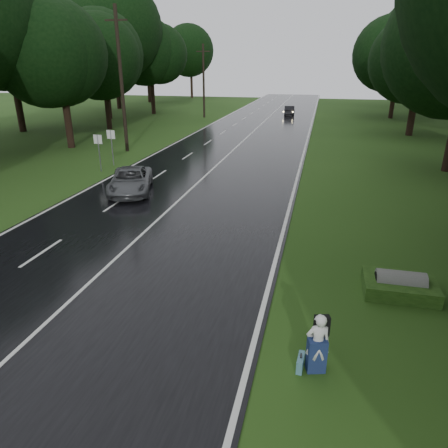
{
  "coord_description": "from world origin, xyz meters",
  "views": [
    {
      "loc": [
        7.05,
        -10.14,
        6.8
      ],
      "look_at": [
        3.73,
        3.91,
        1.1
      ],
      "focal_mm": 32.71,
      "sensor_mm": 36.0,
      "label": 1
    }
  ],
  "objects": [
    {
      "name": "suitcase",
      "position": [
        7.03,
        -2.13,
        0.17
      ],
      "size": [
        0.18,
        0.5,
        0.35
      ],
      "primitive_type": "cube",
      "rotation": [
        0.0,
        0.0,
        6.2
      ],
      "color": "teal",
      "rests_on": "ground"
    },
    {
      "name": "tree_left_e",
      "position": [
        -15.82,
        31.6,
        0.0
      ],
      "size": [
        8.08,
        8.08,
        12.63
      ],
      "primitive_type": null,
      "color": "black",
      "rests_on": "ground"
    },
    {
      "name": "hitchhiker",
      "position": [
        7.38,
        -2.08,
        0.72
      ],
      "size": [
        0.65,
        0.61,
        1.55
      ],
      "color": "silver",
      "rests_on": "ground"
    },
    {
      "name": "tree_right_f",
      "position": [
        15.79,
        48.9,
        0.0
      ],
      "size": [
        8.4,
        8.4,
        13.13
      ],
      "primitive_type": null,
      "color": "black",
      "rests_on": "ground"
    },
    {
      "name": "tree_left_f",
      "position": [
        -16.74,
        46.51,
        0.0
      ],
      "size": [
        9.47,
        9.47,
        14.8
      ],
      "primitive_type": null,
      "color": "black",
      "rests_on": "ground"
    },
    {
      "name": "road_sign_a",
      "position": [
        -7.2,
        14.14,
        0.0
      ],
      "size": [
        0.59,
        0.1,
        2.44
      ],
      "primitive_type": null,
      "color": "white",
      "rests_on": "ground"
    },
    {
      "name": "far_car",
      "position": [
        2.41,
        49.27,
        0.67
      ],
      "size": [
        1.74,
        3.93,
        1.25
      ],
      "primitive_type": "imported",
      "rotation": [
        0.0,
        0.0,
        3.25
      ],
      "color": "black",
      "rests_on": "road"
    },
    {
      "name": "grey_car",
      "position": [
        -3.1,
        10.14,
        0.7
      ],
      "size": [
        3.62,
        5.2,
        1.32
      ],
      "primitive_type": "imported",
      "rotation": [
        0.0,
        0.0,
        0.33
      ],
      "color": "#505255",
      "rests_on": "road"
    },
    {
      "name": "tree_right_e",
      "position": [
        15.69,
        34.78,
        0.0
      ],
      "size": [
        7.72,
        7.72,
        12.06
      ],
      "primitive_type": null,
      "color": "black",
      "rests_on": "ground"
    },
    {
      "name": "lane_center",
      "position": [
        0.0,
        20.0,
        0.04
      ],
      "size": [
        0.12,
        140.0,
        0.01
      ],
      "primitive_type": "cube",
      "color": "silver",
      "rests_on": "road"
    },
    {
      "name": "ground",
      "position": [
        0.0,
        0.0,
        0.0
      ],
      "size": [
        160.0,
        160.0,
        0.0
      ],
      "primitive_type": "plane",
      "color": "#274A16",
      "rests_on": "ground"
    },
    {
      "name": "road_sign_b",
      "position": [
        -7.2,
        15.92,
        0.0
      ],
      "size": [
        0.6,
        0.1,
        2.48
      ],
      "primitive_type": null,
      "color": "white",
      "rests_on": "ground"
    },
    {
      "name": "road",
      "position": [
        0.0,
        20.0,
        0.02
      ],
      "size": [
        12.0,
        140.0,
        0.04
      ],
      "primitive_type": "cube",
      "color": "black",
      "rests_on": "ground"
    },
    {
      "name": "culvert",
      "position": [
        9.87,
        2.12,
        0.0
      ],
      "size": [
        1.48,
        0.74,
        0.74
      ],
      "primitive_type": "cylinder",
      "rotation": [
        0.0,
        1.57,
        0.0
      ],
      "color": "slate",
      "rests_on": "ground"
    },
    {
      "name": "utility_pole_far",
      "position": [
        -8.5,
        44.14,
        0.0
      ],
      "size": [
        1.8,
        0.28,
        9.11
      ],
      "primitive_type": null,
      "color": "black",
      "rests_on": "ground"
    },
    {
      "name": "utility_pole_mid",
      "position": [
        -8.5,
        20.81,
        0.0
      ],
      "size": [
        1.8,
        0.28,
        10.87
      ],
      "primitive_type": null,
      "color": "black",
      "rests_on": "ground"
    },
    {
      "name": "tree_left_d",
      "position": [
        -13.91,
        21.16,
        0.0
      ],
      "size": [
        8.35,
        8.35,
        13.05
      ],
      "primitive_type": null,
      "color": "black",
      "rests_on": "ground"
    },
    {
      "name": "tree_right_d",
      "position": [
        15.47,
        19.62,
        0.0
      ],
      "size": [
        8.59,
        8.59,
        13.43
      ],
      "primitive_type": null,
      "color": "black",
      "rests_on": "ground"
    }
  ]
}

